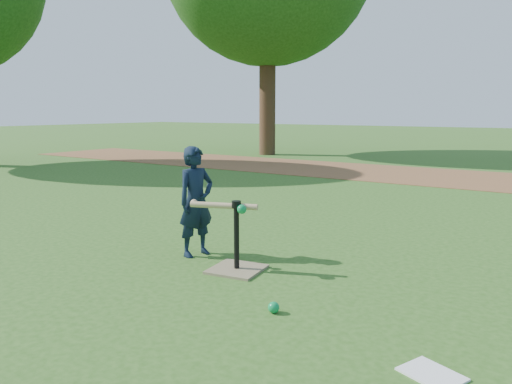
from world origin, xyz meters
The scene contains 7 objects.
ground centered at (0.00, 0.00, 0.00)m, with size 80.00×80.00×0.00m, color #285116.
dirt_strip centered at (0.00, 7.50, 0.01)m, with size 24.00×3.00×0.01m, color brown.
child centered at (-0.65, 0.38, 0.52)m, with size 0.38×0.25×1.04m, color black.
wiffle_ball_ground centered at (0.70, -0.40, 0.04)m, with size 0.08×0.08×0.08m, color #0C8842.
clipboard centered at (1.82, -0.62, 0.01)m, with size 0.30×0.23×0.01m, color white.
batting_tee centered at (-0.05, 0.21, 0.11)m, with size 0.49×0.49×0.61m.
swing_action centered at (-0.16, 0.18, 0.56)m, with size 0.62×0.25×0.08m.
Camera 1 is at (2.41, -3.15, 1.38)m, focal length 35.00 mm.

